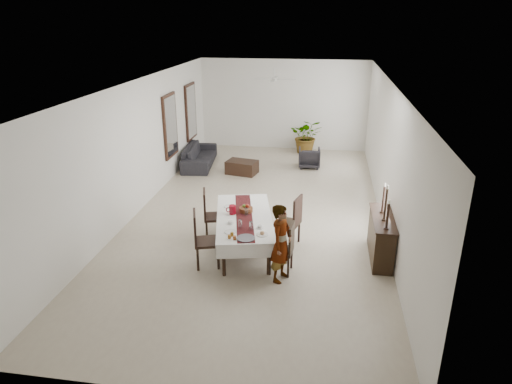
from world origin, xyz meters
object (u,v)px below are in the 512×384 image
dining_table_top (244,218)px  sofa (199,156)px  woman (281,243)px  sideboard_body (381,238)px  red_pitcher (232,210)px

dining_table_top → sofa: 5.95m
woman → sideboard_body: bearing=-39.7°
dining_table_top → woman: (0.89, -1.11, 0.06)m
sideboard_body → sofa: bearing=134.4°
red_pitcher → sofa: (-2.21, 5.31, -0.50)m
woman → sideboard_body: size_ratio=1.04×
dining_table_top → woman: 1.43m
woman → sofa: 7.35m
dining_table_top → woman: size_ratio=1.53×
red_pitcher → sideboard_body: (3.07, -0.07, -0.39)m
woman → dining_table_top: bearing=58.2°
red_pitcher → sideboard_body: size_ratio=0.13×
red_pitcher → woman: 1.67m
dining_table_top → red_pitcher: size_ratio=12.00×
red_pitcher → sofa: 5.77m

